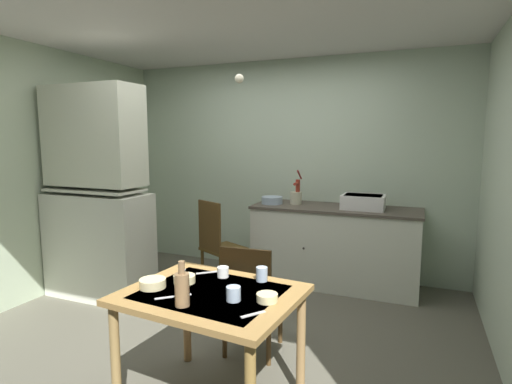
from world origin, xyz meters
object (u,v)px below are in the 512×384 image
(hutch_cabinet, at_px, (97,200))
(chair_far_side, at_px, (251,296))
(hand_pump, at_px, (298,189))
(mixing_bowl_counter, at_px, (272,200))
(sink_basin, at_px, (363,202))
(teacup_mint, at_px, (233,294))
(glass_bottle, at_px, (182,288))
(dining_table, at_px, (211,308))
(serving_bowl_wide, at_px, (267,298))
(chair_by_counter, at_px, (218,243))

(hutch_cabinet, height_order, chair_far_side, hutch_cabinet)
(hand_pump, relative_size, mixing_bowl_counter, 1.62)
(sink_basin, distance_m, teacup_mint, 2.43)
(sink_basin, xyz_separation_m, glass_bottle, (-0.61, -2.56, -0.13))
(dining_table, xyz_separation_m, chair_far_side, (-0.01, 0.63, -0.17))
(teacup_mint, bearing_deg, serving_bowl_wide, 19.45)
(hand_pump, height_order, chair_far_side, hand_pump)
(serving_bowl_wide, xyz_separation_m, teacup_mint, (-0.18, -0.06, 0.02))
(sink_basin, height_order, chair_far_side, sink_basin)
(hutch_cabinet, xyz_separation_m, hand_pump, (1.73, 1.27, 0.05))
(dining_table, height_order, glass_bottle, glass_bottle)
(teacup_mint, bearing_deg, glass_bottle, -143.84)
(dining_table, distance_m, teacup_mint, 0.24)
(glass_bottle, bearing_deg, chair_by_counter, 112.80)
(hand_pump, bearing_deg, dining_table, -85.86)
(sink_basin, relative_size, dining_table, 0.41)
(sink_basin, xyz_separation_m, serving_bowl_wide, (-0.21, -2.33, -0.21))
(hutch_cabinet, xyz_separation_m, glass_bottle, (1.86, -1.34, -0.17))
(dining_table, relative_size, teacup_mint, 13.18)
(dining_table, distance_m, glass_bottle, 0.31)
(dining_table, relative_size, serving_bowl_wide, 8.99)
(hutch_cabinet, xyz_separation_m, chair_far_side, (1.89, -0.47, -0.54))
(sink_basin, relative_size, serving_bowl_wide, 3.70)
(sink_basin, distance_m, chair_far_side, 1.86)
(mixing_bowl_counter, xyz_separation_m, chair_by_counter, (-0.46, -0.47, -0.43))
(hand_pump, relative_size, serving_bowl_wide, 3.28)
(chair_far_side, bearing_deg, mixing_bowl_counter, 104.72)
(teacup_mint, bearing_deg, hand_pump, 98.19)
(mixing_bowl_counter, bearing_deg, hutch_cabinet, -141.23)
(serving_bowl_wide, xyz_separation_m, glass_bottle, (-0.40, -0.23, 0.08))
(sink_basin, distance_m, serving_bowl_wide, 2.35)
(dining_table, height_order, chair_far_side, chair_far_side)
(glass_bottle, bearing_deg, dining_table, 78.57)
(hutch_cabinet, relative_size, serving_bowl_wide, 17.95)
(chair_by_counter, distance_m, glass_bottle, 2.23)
(chair_by_counter, height_order, glass_bottle, glass_bottle)
(chair_far_side, height_order, glass_bottle, glass_bottle)
(hand_pump, relative_size, dining_table, 0.36)
(glass_bottle, bearing_deg, mixing_bowl_counter, 99.04)
(hutch_cabinet, height_order, hand_pump, hutch_cabinet)
(chair_far_side, height_order, chair_by_counter, chair_by_counter)
(hand_pump, height_order, dining_table, hand_pump)
(chair_far_side, bearing_deg, serving_bowl_wide, -59.83)
(teacup_mint, xyz_separation_m, glass_bottle, (-0.23, -0.17, 0.06))
(chair_by_counter, distance_m, serving_bowl_wide, 2.22)
(mixing_bowl_counter, relative_size, chair_by_counter, 0.25)
(sink_basin, relative_size, mixing_bowl_counter, 1.82)
(mixing_bowl_counter, xyz_separation_m, chair_far_side, (0.43, -1.64, -0.46))
(hutch_cabinet, relative_size, hand_pump, 5.48)
(dining_table, distance_m, chair_far_side, 0.65)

